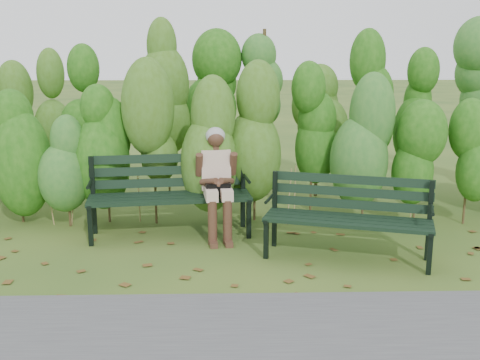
{
  "coord_description": "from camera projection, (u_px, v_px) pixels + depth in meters",
  "views": [
    {
      "loc": [
        -0.16,
        -5.55,
        2.08
      ],
      "look_at": [
        0.0,
        0.35,
        0.75
      ],
      "focal_mm": 42.0,
      "sensor_mm": 36.0,
      "label": 1
    }
  ],
  "objects": [
    {
      "name": "ground",
      "position": [
        241.0,
        257.0,
        5.87
      ],
      "size": [
        80.0,
        80.0,
        0.0
      ],
      "primitive_type": "plane",
      "color": "#2E4E1C"
    },
    {
      "name": "bench_left",
      "position": [
        170.0,
        188.0,
        6.54
      ],
      "size": [
        1.91,
        0.83,
        0.93
      ],
      "color": "black",
      "rests_on": "ground"
    },
    {
      "name": "seated_woman",
      "position": [
        217.0,
        175.0,
        6.4
      ],
      "size": [
        0.5,
        0.73,
        1.26
      ],
      "color": "beige",
      "rests_on": "ground"
    },
    {
      "name": "bench_right",
      "position": [
        349.0,
        211.0,
        5.79
      ],
      "size": [
        1.77,
        1.02,
        0.84
      ],
      "color": "black",
      "rests_on": "ground"
    },
    {
      "name": "leaf_litter",
      "position": [
        246.0,
        260.0,
        5.79
      ],
      "size": [
        5.98,
        2.28,
        0.01
      ],
      "color": "brown",
      "rests_on": "ground"
    },
    {
      "name": "hedge_band",
      "position": [
        237.0,
        117.0,
        7.41
      ],
      "size": [
        11.04,
        1.67,
        2.42
      ],
      "color": "#47381E",
      "rests_on": "ground"
    }
  ]
}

